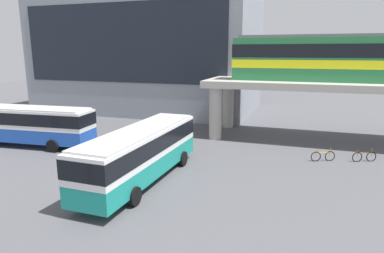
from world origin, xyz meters
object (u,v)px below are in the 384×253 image
object	(u,v)px
station_building	(150,50)
train	(369,58)
bicycle_brown	(364,157)
bicycle_orange	(323,156)
bus_main	(141,149)
bus_secondary	(28,122)

from	to	relation	value
station_building	train	size ratio (longest dim) A/B	1.25
train	bicycle_brown	xyz separation A→B (m)	(-0.43, -5.50, -6.77)
train	bicycle_orange	bearing A→B (deg)	-116.92
train	bus_main	distance (m)	20.14
station_building	bus_secondary	bearing A→B (deg)	-93.78
bicycle_brown	bus_secondary	bearing A→B (deg)	-170.72
station_building	bus_secondary	world-z (taller)	station_building
bus_secondary	bicycle_brown	distance (m)	26.05
bus_secondary	station_building	bearing A→B (deg)	86.22
bus_main	bus_secondary	bearing A→B (deg)	161.31
bus_secondary	train	bearing A→B (deg)	20.38
bicycle_brown	station_building	bearing A→B (deg)	145.78
station_building	bus_secondary	size ratio (longest dim) A/B	2.44
bus_main	bicycle_orange	distance (m)	13.01
train	bus_secondary	size ratio (longest dim) A/B	1.96
bus_main	bus_secondary	distance (m)	13.15
bus_main	bicycle_orange	size ratio (longest dim) A/B	6.73
bus_secondary	bicycle_orange	xyz separation A→B (m)	(22.88, 3.39, -1.63)
station_building	bicycle_brown	size ratio (longest dim) A/B	16.49
bus_main	bicycle_orange	world-z (taller)	bus_main
bicycle_orange	bicycle_brown	bearing A→B (deg)	16.08
bus_secondary	bicycle_brown	xyz separation A→B (m)	(25.65, 4.19, -1.63)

